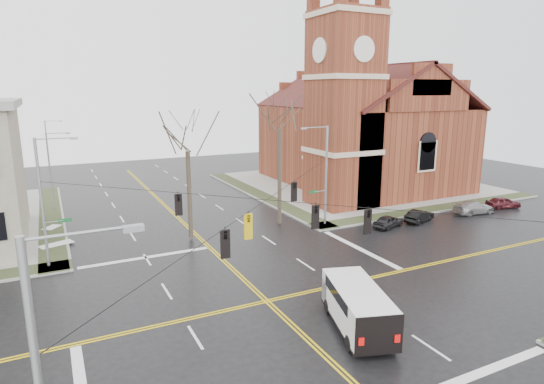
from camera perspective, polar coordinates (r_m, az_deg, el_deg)
name	(u,v)px	position (r m, az deg, el deg)	size (l,w,h in m)	color
ground	(267,301)	(27.70, -0.65, -13.55)	(120.00, 120.00, 0.00)	black
sidewalks	(267,300)	(27.66, -0.65, -13.40)	(80.00, 80.00, 0.17)	gray
road_markings	(267,301)	(27.69, -0.65, -13.54)	(100.00, 100.00, 0.01)	gold
church	(358,120)	(59.17, 10.71, 8.82)	(24.28, 27.48, 27.50)	#5F2718
signal_pole_ne	(325,173)	(41.09, 6.61, 2.41)	(2.75, 0.22, 9.00)	gray
signal_pole_nw	(44,199)	(34.67, -26.67, -0.82)	(2.75, 0.22, 9.00)	gray
span_wires	(267,200)	(25.56, -0.69, -0.99)	(23.02, 23.02, 0.03)	black
traffic_signals	(272,216)	(25.17, -0.02, -2.97)	(8.21, 8.26, 1.30)	black
streetlight_north_a	(51,169)	(50.98, -25.96, 2.66)	(2.30, 0.20, 8.00)	gray
streetlight_north_b	(49,147)	(70.81, -26.23, 5.12)	(2.30, 0.20, 8.00)	gray
cargo_van	(356,303)	(24.87, 10.51, -13.56)	(4.00, 6.35, 2.26)	white
parked_car_a	(388,221)	(42.64, 14.37, -3.58)	(1.35, 3.37, 1.15)	black
parked_car_b	(419,216)	(45.20, 18.00, -2.86)	(1.25, 3.59, 1.18)	black
parked_car_c	(474,207)	(50.16, 23.99, -1.77)	(1.81, 4.44, 1.29)	#969698
parked_car_d	(503,202)	(53.81, 27.02, -1.17)	(1.46, 3.63, 1.24)	#46141A
tree_nw_near	(187,146)	(37.19, -10.58, 5.75)	(4.00, 4.00, 10.87)	#362C22
tree_ne	(280,123)	(40.67, 0.98, 8.64)	(4.00, 4.00, 12.95)	#362C22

